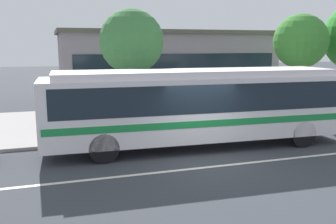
{
  "coord_description": "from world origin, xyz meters",
  "views": [
    {
      "loc": [
        -4.91,
        -11.31,
        3.85
      ],
      "look_at": [
        -0.6,
        2.17,
        1.3
      ],
      "focal_mm": 40.14,
      "sensor_mm": 36.0,
      "label": 1
    }
  ],
  "objects_px": {
    "street_tree_near_stop": "(132,42)",
    "pedestrian_walking_along_curb": "(136,109)",
    "pedestrian_waiting_near_sign": "(158,107)",
    "transit_bus": "(198,103)",
    "street_tree_mid_block": "(301,42)",
    "bus_stop_sign": "(257,90)"
  },
  "relations": [
    {
      "from": "street_tree_near_stop",
      "to": "pedestrian_walking_along_curb",
      "type": "bearing_deg",
      "value": -97.04
    },
    {
      "from": "pedestrian_waiting_near_sign",
      "to": "street_tree_near_stop",
      "type": "bearing_deg",
      "value": 117.71
    },
    {
      "from": "transit_bus",
      "to": "street_tree_near_stop",
      "type": "xyz_separation_m",
      "value": [
        -1.49,
        4.63,
        2.26
      ]
    },
    {
      "from": "street_tree_near_stop",
      "to": "street_tree_mid_block",
      "type": "bearing_deg",
      "value": -5.91
    },
    {
      "from": "bus_stop_sign",
      "to": "street_tree_near_stop",
      "type": "xyz_separation_m",
      "value": [
        -5.19,
        2.69,
        2.14
      ]
    },
    {
      "from": "pedestrian_walking_along_curb",
      "to": "transit_bus",
      "type": "bearing_deg",
      "value": -60.33
    },
    {
      "from": "bus_stop_sign",
      "to": "street_tree_mid_block",
      "type": "height_order",
      "value": "street_tree_mid_block"
    },
    {
      "from": "street_tree_mid_block",
      "to": "street_tree_near_stop",
      "type": "bearing_deg",
      "value": 174.09
    },
    {
      "from": "pedestrian_walking_along_curb",
      "to": "street_tree_near_stop",
      "type": "height_order",
      "value": "street_tree_near_stop"
    },
    {
      "from": "pedestrian_waiting_near_sign",
      "to": "pedestrian_walking_along_curb",
      "type": "xyz_separation_m",
      "value": [
        -1.02,
        -0.09,
        -0.05
      ]
    },
    {
      "from": "transit_bus",
      "to": "pedestrian_walking_along_curb",
      "type": "relative_size",
      "value": 7.2
    },
    {
      "from": "transit_bus",
      "to": "street_tree_near_stop",
      "type": "relative_size",
      "value": 2.13
    },
    {
      "from": "bus_stop_sign",
      "to": "pedestrian_waiting_near_sign",
      "type": "bearing_deg",
      "value": 165.48
    },
    {
      "from": "pedestrian_waiting_near_sign",
      "to": "pedestrian_walking_along_curb",
      "type": "height_order",
      "value": "pedestrian_waiting_near_sign"
    },
    {
      "from": "pedestrian_walking_along_curb",
      "to": "pedestrian_waiting_near_sign",
      "type": "bearing_deg",
      "value": 5.04
    },
    {
      "from": "pedestrian_walking_along_curb",
      "to": "street_tree_near_stop",
      "type": "bearing_deg",
      "value": 82.96
    },
    {
      "from": "pedestrian_waiting_near_sign",
      "to": "bus_stop_sign",
      "type": "bearing_deg",
      "value": -14.52
    },
    {
      "from": "transit_bus",
      "to": "bus_stop_sign",
      "type": "relative_size",
      "value": 4.3
    },
    {
      "from": "pedestrian_waiting_near_sign",
      "to": "bus_stop_sign",
      "type": "height_order",
      "value": "bus_stop_sign"
    },
    {
      "from": "street_tree_mid_block",
      "to": "transit_bus",
      "type": "bearing_deg",
      "value": -152.66
    },
    {
      "from": "transit_bus",
      "to": "street_tree_mid_block",
      "type": "xyz_separation_m",
      "value": [
        7.21,
        3.73,
        2.27
      ]
    },
    {
      "from": "pedestrian_waiting_near_sign",
      "to": "bus_stop_sign",
      "type": "distance_m",
      "value": 4.57
    }
  ]
}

